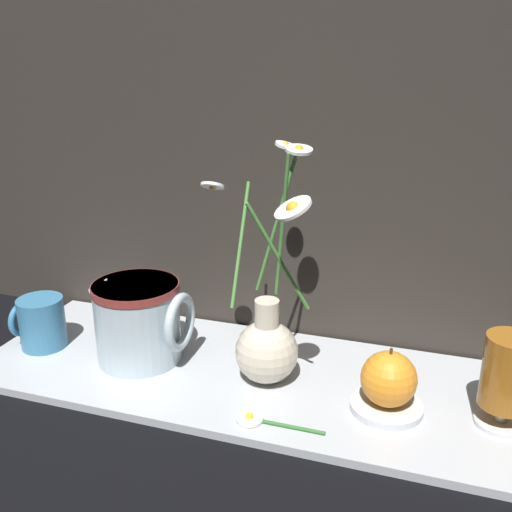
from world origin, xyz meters
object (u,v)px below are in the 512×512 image
(yellow_mug, at_px, (41,322))
(ceramic_pitcher, at_px, (139,318))
(tea_glass, at_px, (507,376))
(orange_fruit, at_px, (389,379))
(vase_with_flowers, at_px, (267,342))

(yellow_mug, xyz_separation_m, ceramic_pitcher, (0.17, 0.01, 0.03))
(yellow_mug, relative_size, ceramic_pitcher, 0.53)
(tea_glass, relative_size, orange_fruit, 1.51)
(yellow_mug, bearing_deg, vase_with_flowers, 1.80)
(vase_with_flowers, distance_m, orange_fruit, 0.18)
(yellow_mug, height_order, orange_fruit, orange_fruit)
(orange_fruit, bearing_deg, yellow_mug, 178.97)
(vase_with_flowers, distance_m, tea_glass, 0.32)
(ceramic_pitcher, bearing_deg, vase_with_flowers, -0.01)
(vase_with_flowers, distance_m, yellow_mug, 0.38)
(tea_glass, bearing_deg, orange_fruit, -174.86)
(yellow_mug, relative_size, tea_glass, 0.67)
(yellow_mug, distance_m, orange_fruit, 0.55)
(orange_fruit, bearing_deg, vase_with_flowers, 172.83)
(yellow_mug, xyz_separation_m, tea_glass, (0.69, 0.00, 0.03))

